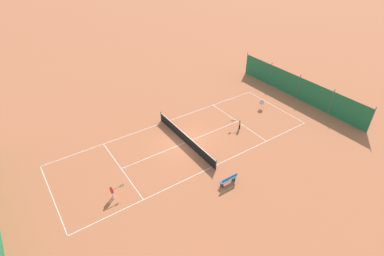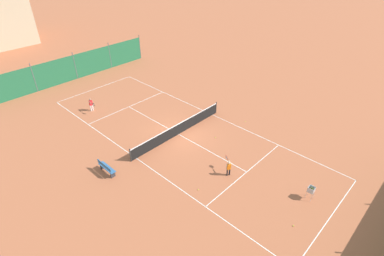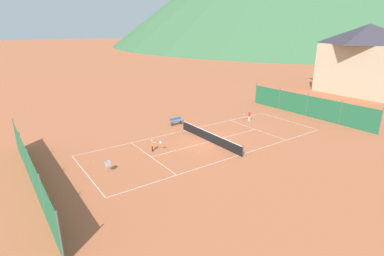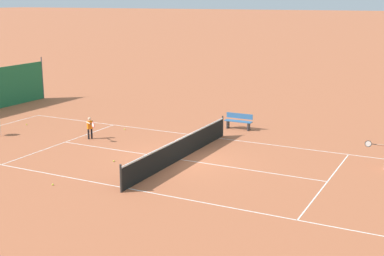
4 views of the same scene
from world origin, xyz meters
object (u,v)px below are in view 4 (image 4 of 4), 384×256
object	(u,v)px
tennis_ball_by_net_right	(26,124)
courtside_bench	(239,121)
tennis_ball_far_corner	(125,129)
tennis_net	(180,149)
tennis_ball_by_net_left	(114,161)
tennis_ball_mid_court	(53,185)
player_near_service	(90,126)

from	to	relation	value
tennis_ball_by_net_right	courtside_bench	xyz separation A→B (m)	(-4.45, 10.86, 0.42)
tennis_ball_by_net_right	tennis_ball_far_corner	world-z (taller)	same
tennis_net	tennis_ball_by_net_left	bearing A→B (deg)	-56.55
tennis_net	tennis_ball_mid_court	distance (m)	5.80
player_near_service	tennis_ball_mid_court	world-z (taller)	player_near_service
tennis_ball_by_net_right	tennis_ball_far_corner	size ratio (longest dim) A/B	1.00
tennis_net	courtside_bench	bearing A→B (deg)	178.60
tennis_ball_by_net_right	tennis_ball_by_net_left	world-z (taller)	same
tennis_ball_by_net_right	courtside_bench	world-z (taller)	courtside_bench
tennis_ball_far_corner	tennis_ball_by_net_right	bearing A→B (deg)	-74.63
tennis_ball_far_corner	tennis_ball_mid_court	bearing A→B (deg)	16.20
player_near_service	tennis_ball_far_corner	xyz separation A→B (m)	(-2.36, 0.46, -0.62)
tennis_net	tennis_ball_far_corner	bearing A→B (deg)	-123.26
player_near_service	tennis_ball_by_net_left	xyz separation A→B (m)	(2.63, 3.25, -0.62)
player_near_service	tennis_ball_by_net_right	xyz separation A→B (m)	(-0.85, -5.06, -0.62)
courtside_bench	tennis_net	bearing A→B (deg)	-1.40
tennis_ball_mid_court	courtside_bench	world-z (taller)	courtside_bench
player_near_service	tennis_ball_mid_court	size ratio (longest dim) A/B	16.73
tennis_net	tennis_ball_by_net_left	xyz separation A→B (m)	(1.59, -2.40, -0.47)
tennis_net	tennis_ball_far_corner	xyz separation A→B (m)	(-3.41, -5.19, -0.47)
tennis_ball_far_corner	tennis_ball_by_net_left	world-z (taller)	same
tennis_ball_by_net_right	tennis_ball_mid_court	size ratio (longest dim) A/B	1.00
tennis_net	tennis_ball_mid_court	bearing A→B (deg)	-28.13
tennis_ball_far_corner	tennis_ball_mid_court	size ratio (longest dim) A/B	1.00
tennis_ball_mid_court	player_near_service	bearing A→B (deg)	-154.53
tennis_net	tennis_ball_far_corner	world-z (taller)	tennis_net
tennis_net	tennis_ball_by_net_left	world-z (taller)	tennis_net
tennis_net	tennis_ball_far_corner	distance (m)	6.23
tennis_net	player_near_service	world-z (taller)	player_near_service
tennis_ball_by_net_right	tennis_net	bearing A→B (deg)	79.98
tennis_ball_by_net_right	tennis_ball_mid_court	bearing A→B (deg)	48.79
tennis_ball_far_corner	courtside_bench	world-z (taller)	courtside_bench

